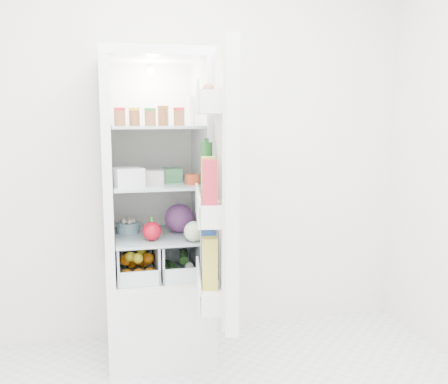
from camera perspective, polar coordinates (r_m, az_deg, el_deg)
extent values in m
cube|color=white|center=(3.24, -4.80, 6.16)|extent=(3.00, 0.02, 2.60)
cube|color=white|center=(3.15, -7.48, -13.57)|extent=(0.60, 0.60, 0.50)
cube|color=white|center=(2.94, -8.08, 15.14)|extent=(0.60, 0.60, 0.05)
cube|color=white|center=(3.21, -8.26, 2.95)|extent=(0.60, 0.05, 1.25)
cube|color=white|center=(2.93, -13.19, 2.27)|extent=(0.05, 0.60, 1.25)
cube|color=white|center=(2.98, -2.53, 2.59)|extent=(0.05, 0.60, 1.25)
cube|color=white|center=(3.18, -8.22, 2.90)|extent=(0.50, 0.01, 1.25)
sphere|color=white|center=(3.14, -8.40, 13.51)|extent=(0.05, 0.05, 0.05)
cube|color=#A0B4BB|center=(2.98, -7.62, -4.99)|extent=(0.49, 0.53, 0.01)
cube|color=#A0B4BB|center=(2.92, -7.74, 0.93)|extent=(0.49, 0.53, 0.02)
cube|color=#A0B4BB|center=(2.90, -7.87, 7.41)|extent=(0.49, 0.53, 0.02)
cylinder|color=#B21919|center=(2.75, -11.83, 8.29)|extent=(0.06, 0.06, 0.08)
cylinder|color=gold|center=(2.80, -10.21, 8.34)|extent=(0.06, 0.06, 0.08)
cylinder|color=#267226|center=(2.73, -8.43, 8.38)|extent=(0.06, 0.06, 0.08)
cylinder|color=brown|center=(2.84, -6.96, 8.42)|extent=(0.06, 0.06, 0.08)
cylinder|color=#B21919|center=(2.78, -5.15, 8.44)|extent=(0.06, 0.06, 0.08)
cylinder|color=white|center=(2.95, -3.77, 9.25)|extent=(0.06, 0.06, 0.17)
cube|color=white|center=(2.81, -11.04, 1.73)|extent=(0.19, 0.19, 0.10)
cube|color=beige|center=(2.89, -8.06, 1.76)|extent=(0.16, 0.16, 0.08)
cylinder|color=#B6391B|center=(2.84, -3.63, 1.49)|extent=(0.11, 0.11, 0.06)
cube|color=silver|center=(3.09, -10.70, 1.77)|extent=(0.16, 0.12, 0.04)
cube|color=#3D8650|center=(2.96, -5.87, 1.98)|extent=(0.10, 0.14, 0.08)
sphere|color=#551D4D|center=(3.01, -5.14, -2.99)|extent=(0.17, 0.17, 0.17)
sphere|color=red|center=(2.83, -8.24, -4.45)|extent=(0.11, 0.11, 0.11)
cylinder|color=#84AFC4|center=(3.05, -10.89, -4.01)|extent=(0.14, 0.14, 0.06)
sphere|color=beige|center=(2.78, -3.43, -4.52)|extent=(0.11, 0.11, 0.11)
sphere|color=orange|center=(2.90, -11.05, -9.32)|extent=(0.07, 0.07, 0.07)
sphere|color=orange|center=(2.91, -9.75, -9.27)|extent=(0.07, 0.07, 0.07)
sphere|color=orange|center=(2.91, -8.46, -9.22)|extent=(0.07, 0.07, 0.07)
sphere|color=orange|center=(3.00, -11.16, -7.63)|extent=(0.07, 0.07, 0.07)
sphere|color=orange|center=(3.01, -9.91, -7.58)|extent=(0.07, 0.07, 0.07)
sphere|color=orange|center=(3.01, -8.67, -7.53)|extent=(0.07, 0.07, 0.07)
sphere|color=orange|center=(3.14, -10.56, -7.96)|extent=(0.07, 0.07, 0.07)
sphere|color=orange|center=(3.14, -9.27, -7.91)|extent=(0.07, 0.07, 0.07)
sphere|color=yellow|center=(2.94, -10.65, -7.28)|extent=(0.06, 0.06, 0.06)
sphere|color=yellow|center=(3.05, -9.42, -6.67)|extent=(0.06, 0.06, 0.06)
sphere|color=yellow|center=(2.90, -9.82, -7.46)|extent=(0.06, 0.06, 0.06)
cylinder|color=#1B4918|center=(3.04, -5.98, -8.59)|extent=(0.09, 0.21, 0.05)
cylinder|color=#1B4918|center=(3.08, -4.62, -7.35)|extent=(0.08, 0.21, 0.05)
sphere|color=white|center=(2.93, -4.90, -9.23)|extent=(0.05, 0.05, 0.05)
sphere|color=white|center=(2.95, -3.99, -8.50)|extent=(0.05, 0.05, 0.05)
cube|color=white|center=(2.39, 0.32, 1.13)|extent=(0.15, 0.60, 1.30)
cube|color=white|center=(2.39, -0.52, 1.12)|extent=(0.09, 0.56, 1.26)
cube|color=white|center=(2.37, -1.76, 10.14)|extent=(0.18, 0.51, 0.10)
cube|color=white|center=(2.41, -1.70, -1.84)|extent=(0.18, 0.51, 0.10)
cube|color=white|center=(2.51, -1.66, -10.86)|extent=(0.18, 0.51, 0.10)
sphere|color=#935C42|center=(2.25, -1.76, 11.75)|extent=(0.05, 0.05, 0.05)
sphere|color=#935C42|center=(2.33, -1.85, 11.64)|extent=(0.05, 0.05, 0.05)
sphere|color=#935C42|center=(2.41, -1.94, 11.54)|extent=(0.05, 0.05, 0.05)
sphere|color=#935C42|center=(2.49, -2.02, 11.45)|extent=(0.05, 0.05, 0.05)
cylinder|color=#17521D|center=(2.53, -2.01, 2.78)|extent=(0.06, 0.06, 0.26)
cube|color=yellow|center=(2.35, -1.82, 1.61)|extent=(0.07, 0.07, 0.20)
cube|color=red|center=(2.21, -1.64, 1.14)|extent=(0.07, 0.07, 0.20)
cube|color=silver|center=(2.60, -1.96, -6.23)|extent=(0.08, 0.08, 0.24)
cube|color=#2249AC|center=(2.46, -1.81, -7.12)|extent=(0.08, 0.08, 0.24)
cube|color=gold|center=(2.31, -1.63, -8.13)|extent=(0.08, 0.08, 0.24)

